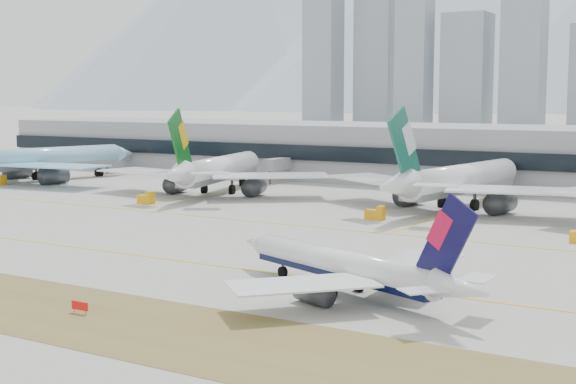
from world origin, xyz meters
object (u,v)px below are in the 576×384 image
Objects in this scene: taxiing_airliner at (349,268)px; widebody_cathay at (456,181)px; widebody_korean at (39,160)px; terminal at (439,153)px; widebody_eva at (216,171)px.

widebody_cathay reaches higher than taxiing_airliner.
widebody_korean is 0.21× the size of terminal.
widebody_cathay is 55.05m from terminal.
widebody_cathay is (114.76, 4.84, -0.06)m from widebody_korean.
terminal is (92.69, 55.23, 1.80)m from widebody_korean.
widebody_korean reaches higher than widebody_cathay.
widebody_korean is 58.13m from widebody_eva.
widebody_eva reaches higher than taxiing_airliner.
taxiing_airliner is at bearing -149.48° from widebody_eva.
terminal is at bearing -44.72° from widebody_korean.
widebody_korean reaches higher than terminal.
taxiing_airliner is at bearing -104.20° from widebody_korean.
widebody_eva reaches higher than terminal.
terminal is (34.57, 54.36, 2.05)m from widebody_eva.
widebody_cathay is at bearing -66.35° from terminal.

